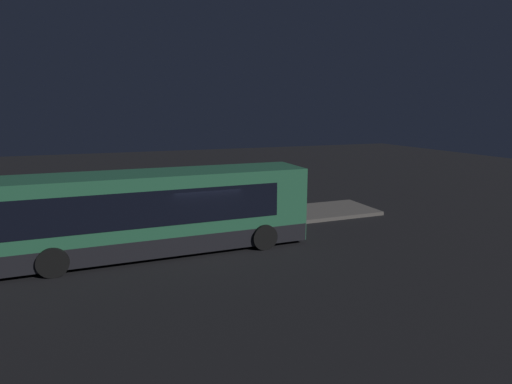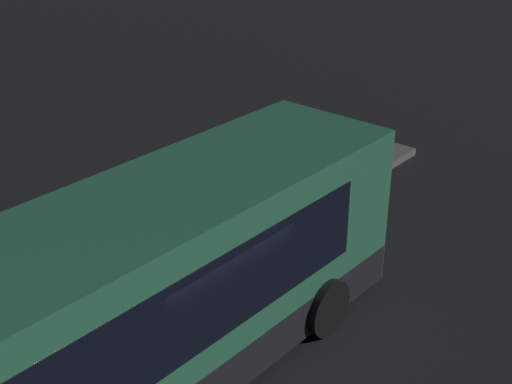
{
  "view_description": "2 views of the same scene",
  "coord_description": "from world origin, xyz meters",
  "px_view_note": "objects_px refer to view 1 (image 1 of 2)",
  "views": [
    {
      "loc": [
        -3.44,
        -14.83,
        5.36
      ],
      "look_at": [
        2.55,
        0.81,
        1.93
      ],
      "focal_mm": 28.0,
      "sensor_mm": 36.0,
      "label": 1
    },
    {
      "loc": [
        -5.99,
        -6.47,
        7.44
      ],
      "look_at": [
        2.55,
        0.81,
        1.93
      ],
      "focal_mm": 50.0,
      "sensor_mm": 36.0,
      "label": 2
    }
  ],
  "objects_px": {
    "passenger_waiting": "(182,205)",
    "trash_bin": "(163,215)",
    "bus_lead": "(156,213)",
    "sign_post": "(132,196)",
    "passenger_boarding": "(169,211)",
    "passenger_with_bags": "(211,209)",
    "suitcase": "(171,221)"
  },
  "relations": [
    {
      "from": "passenger_with_bags",
      "to": "suitcase",
      "type": "relative_size",
      "value": 1.73
    },
    {
      "from": "sign_post",
      "to": "passenger_waiting",
      "type": "bearing_deg",
      "value": 2.52
    },
    {
      "from": "passenger_boarding",
      "to": "passenger_waiting",
      "type": "relative_size",
      "value": 0.94
    },
    {
      "from": "bus_lead",
      "to": "suitcase",
      "type": "relative_size",
      "value": 12.73
    },
    {
      "from": "sign_post",
      "to": "passenger_with_bags",
      "type": "bearing_deg",
      "value": -8.95
    },
    {
      "from": "passenger_boarding",
      "to": "suitcase",
      "type": "distance_m",
      "value": 0.75
    },
    {
      "from": "passenger_waiting",
      "to": "passenger_with_bags",
      "type": "distance_m",
      "value": 1.3
    },
    {
      "from": "bus_lead",
      "to": "passenger_boarding",
      "type": "xyz_separation_m",
      "value": [
        0.75,
        1.87,
        -0.44
      ]
    },
    {
      "from": "bus_lead",
      "to": "passenger_boarding",
      "type": "relative_size",
      "value": 6.83
    },
    {
      "from": "passenger_waiting",
      "to": "passenger_with_bags",
      "type": "bearing_deg",
      "value": 167.83
    },
    {
      "from": "trash_bin",
      "to": "bus_lead",
      "type": "bearing_deg",
      "value": -101.24
    },
    {
      "from": "suitcase",
      "to": "trash_bin",
      "type": "height_order",
      "value": "suitcase"
    },
    {
      "from": "bus_lead",
      "to": "sign_post",
      "type": "distance_m",
      "value": 2.53
    },
    {
      "from": "passenger_with_bags",
      "to": "trash_bin",
      "type": "relative_size",
      "value": 2.43
    },
    {
      "from": "passenger_waiting",
      "to": "trash_bin",
      "type": "bearing_deg",
      "value": -40.09
    },
    {
      "from": "passenger_with_bags",
      "to": "suitcase",
      "type": "height_order",
      "value": "passenger_with_bags"
    },
    {
      "from": "passenger_with_bags",
      "to": "suitcase",
      "type": "bearing_deg",
      "value": -162.35
    },
    {
      "from": "suitcase",
      "to": "trash_bin",
      "type": "distance_m",
      "value": 1.3
    },
    {
      "from": "bus_lead",
      "to": "trash_bin",
      "type": "height_order",
      "value": "bus_lead"
    },
    {
      "from": "passenger_boarding",
      "to": "sign_post",
      "type": "xyz_separation_m",
      "value": [
        -1.43,
        0.56,
        0.65
      ]
    },
    {
      "from": "passenger_waiting",
      "to": "suitcase",
      "type": "height_order",
      "value": "passenger_waiting"
    },
    {
      "from": "bus_lead",
      "to": "passenger_waiting",
      "type": "xyz_separation_m",
      "value": [
        1.46,
        2.52,
        -0.37
      ]
    },
    {
      "from": "trash_bin",
      "to": "passenger_waiting",
      "type": "bearing_deg",
      "value": -56.07
    },
    {
      "from": "bus_lead",
      "to": "passenger_with_bags",
      "type": "xyz_separation_m",
      "value": [
        2.6,
        1.91,
        -0.51
      ]
    },
    {
      "from": "trash_bin",
      "to": "sign_post",
      "type": "bearing_deg",
      "value": -139.61
    },
    {
      "from": "passenger_boarding",
      "to": "suitcase",
      "type": "relative_size",
      "value": 1.86
    },
    {
      "from": "passenger_waiting",
      "to": "sign_post",
      "type": "relative_size",
      "value": 0.73
    },
    {
      "from": "passenger_boarding",
      "to": "sign_post",
      "type": "height_order",
      "value": "sign_post"
    },
    {
      "from": "passenger_waiting",
      "to": "passenger_with_bags",
      "type": "relative_size",
      "value": 1.15
    },
    {
      "from": "passenger_with_bags",
      "to": "bus_lead",
      "type": "bearing_deg",
      "value": -112.39
    },
    {
      "from": "passenger_waiting",
      "to": "suitcase",
      "type": "xyz_separation_m",
      "value": [
        -0.58,
        -0.19,
        -0.65
      ]
    },
    {
      "from": "trash_bin",
      "to": "suitcase",
      "type": "bearing_deg",
      "value": -82.89
    }
  ]
}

